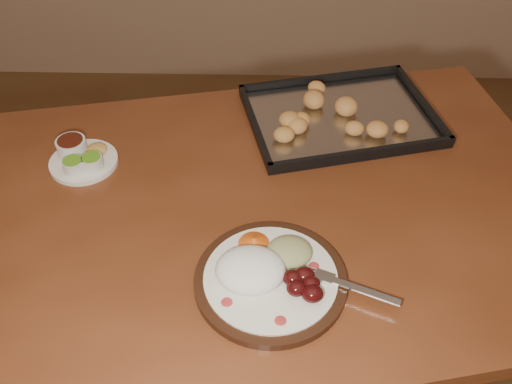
{
  "coord_description": "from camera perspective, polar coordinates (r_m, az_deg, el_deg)",
  "views": [
    {
      "loc": [
        0.12,
        -0.58,
        1.61
      ],
      "look_at": [
        0.09,
        0.31,
        0.77
      ],
      "focal_mm": 40.0,
      "sensor_mm": 36.0,
      "label": 1
    }
  ],
  "objects": [
    {
      "name": "condiment_saucer",
      "position": [
        1.37,
        -17.12,
        3.36
      ],
      "size": [
        0.16,
        0.16,
        0.05
      ],
      "rotation": [
        0.0,
        0.0,
        0.62
      ],
      "color": "silver",
      "rests_on": "dining_table"
    },
    {
      "name": "baking_tray",
      "position": [
        1.46,
        8.45,
        7.62
      ],
      "size": [
        0.52,
        0.44,
        0.05
      ],
      "rotation": [
        0.0,
        0.0,
        0.25
      ],
      "color": "black",
      "rests_on": "dining_table"
    },
    {
      "name": "dinner_plate",
      "position": [
        1.07,
        1.2,
        -8.19
      ],
      "size": [
        0.38,
        0.29,
        0.07
      ],
      "rotation": [
        0.0,
        0.0,
        -0.21
      ],
      "color": "black",
      "rests_on": "dining_table"
    },
    {
      "name": "dining_table",
      "position": [
        1.28,
        -2.71,
        -4.8
      ],
      "size": [
        1.65,
        1.19,
        0.75
      ],
      "rotation": [
        0.0,
        0.0,
        0.2
      ],
      "color": "brown",
      "rests_on": "ground"
    }
  ]
}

